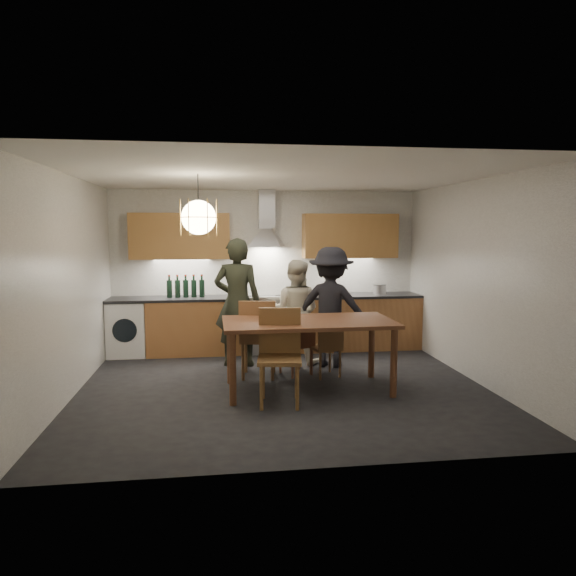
{
  "coord_description": "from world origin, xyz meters",
  "views": [
    {
      "loc": [
        -0.77,
        -6.21,
        1.95
      ],
      "look_at": [
        0.12,
        0.4,
        1.2
      ],
      "focal_mm": 32.0,
      "sensor_mm": 36.0,
      "label": 1
    }
  ],
  "objects": [
    {
      "name": "wall_fixtures",
      "position": [
        0.0,
        2.07,
        1.87
      ],
      "size": [
        4.3,
        0.54,
        1.1
      ],
      "color": "#B78346",
      "rests_on": "ground"
    },
    {
      "name": "pendant_lamp",
      "position": [
        -1.0,
        -0.1,
        2.1
      ],
      "size": [
        0.43,
        0.43,
        0.7
      ],
      "color": "black",
      "rests_on": "ground"
    },
    {
      "name": "person_mid",
      "position": [
        0.33,
        1.17,
        0.76
      ],
      "size": [
        0.91,
        0.83,
        1.53
      ],
      "primitive_type": "imported",
      "rotation": [
        0.0,
        0.0,
        2.72
      ],
      "color": "beige",
      "rests_on": "ground"
    },
    {
      "name": "stock_pot",
      "position": [
        1.86,
        1.97,
        0.97
      ],
      "size": [
        0.27,
        0.27,
        0.15
      ],
      "primitive_type": "cylinder",
      "rotation": [
        0.0,
        0.0,
        0.34
      ],
      "color": "#BCBCBF",
      "rests_on": "counter_run"
    },
    {
      "name": "person_right",
      "position": [
        0.81,
        0.91,
        0.86
      ],
      "size": [
        1.27,
        1.02,
        1.72
      ],
      "primitive_type": "imported",
      "rotation": [
        0.0,
        0.0,
        2.75
      ],
      "color": "black",
      "rests_on": "ground"
    },
    {
      "name": "room_shell",
      "position": [
        0.0,
        0.0,
        1.71
      ],
      "size": [
        5.02,
        4.52,
        2.61
      ],
      "color": "white",
      "rests_on": "ground"
    },
    {
      "name": "chair_back_left",
      "position": [
        -0.28,
        0.4,
        0.6
      ],
      "size": [
        0.54,
        0.54,
        1.05
      ],
      "rotation": [
        0.0,
        0.0,
        2.99
      ],
      "color": "brown",
      "rests_on": "ground"
    },
    {
      "name": "person_left",
      "position": [
        -0.52,
        1.12,
        0.92
      ],
      "size": [
        0.74,
        0.56,
        1.85
      ],
      "primitive_type": "imported",
      "rotation": [
        0.0,
        0.0,
        2.96
      ],
      "color": "black",
      "rests_on": "ground"
    },
    {
      "name": "counter_run",
      "position": [
        0.02,
        1.95,
        0.45
      ],
      "size": [
        5.0,
        0.62,
        0.9
      ],
      "color": "#BA7C47",
      "rests_on": "ground"
    },
    {
      "name": "chair_back_mid",
      "position": [
        0.28,
        0.47,
        0.48
      ],
      "size": [
        0.5,
        0.5,
        0.84
      ],
      "rotation": [
        0.0,
        0.0,
        3.57
      ],
      "color": "brown",
      "rests_on": "ground"
    },
    {
      "name": "chair_back_right",
      "position": [
        0.64,
        0.33,
        0.46
      ],
      "size": [
        0.44,
        0.44,
        0.8
      ],
      "rotation": [
        0.0,
        0.0,
        3.41
      ],
      "color": "brown",
      "rests_on": "ground"
    },
    {
      "name": "range_stove",
      "position": [
        0.0,
        1.94,
        0.44
      ],
      "size": [
        0.9,
        0.6,
        0.92
      ],
      "color": "silver",
      "rests_on": "ground"
    },
    {
      "name": "ground",
      "position": [
        0.0,
        0.0,
        0.0
      ],
      "size": [
        5.0,
        5.0,
        0.0
      ],
      "primitive_type": "plane",
      "color": "black",
      "rests_on": "ground"
    },
    {
      "name": "wine_bottles",
      "position": [
        -1.3,
        1.96,
        1.08
      ],
      "size": [
        0.59,
        0.08,
        0.35
      ],
      "color": "black",
      "rests_on": "counter_run"
    },
    {
      "name": "mixing_bowl",
      "position": [
        0.98,
        1.87,
        0.94
      ],
      "size": [
        0.34,
        0.34,
        0.07
      ],
      "primitive_type": "imported",
      "rotation": [
        0.0,
        0.0,
        -0.18
      ],
      "color": "#A9AAAD",
      "rests_on": "counter_run"
    },
    {
      "name": "dining_table",
      "position": [
        0.29,
        -0.17,
        0.77
      ],
      "size": [
        2.07,
        1.06,
        0.87
      ],
      "rotation": [
        0.0,
        0.0,
        0.01
      ],
      "color": "brown",
      "rests_on": "ground"
    },
    {
      "name": "chair_front",
      "position": [
        -0.1,
        -0.55,
        0.61
      ],
      "size": [
        0.54,
        0.54,
        1.07
      ],
      "rotation": [
        0.0,
        0.0,
        -0.13
      ],
      "color": "brown",
      "rests_on": "ground"
    }
  ]
}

